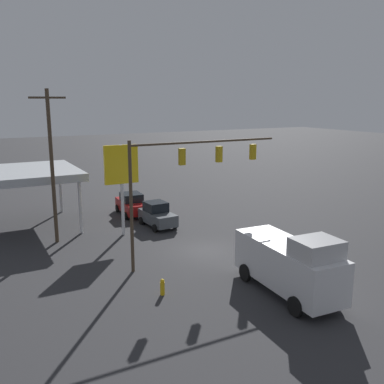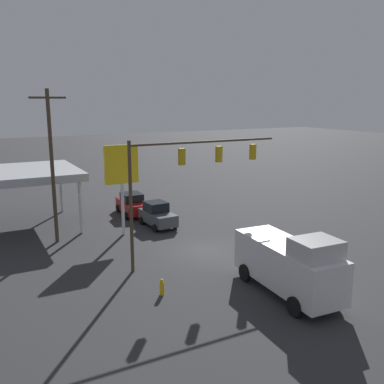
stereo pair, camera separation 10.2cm
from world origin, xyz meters
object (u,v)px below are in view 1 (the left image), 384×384
at_px(price_sign, 121,169).
at_px(sedan_waiting, 132,204).
at_px(traffic_signal_assembly, 188,169).
at_px(delivery_truck, 290,264).
at_px(hatchback_crossing, 157,215).
at_px(utility_pole, 52,164).
at_px(fire_hydrant, 162,287).

height_order(price_sign, sedan_waiting, price_sign).
distance_m(traffic_signal_assembly, delivery_truck, 8.28).
relative_size(delivery_truck, sedan_waiting, 1.54).
bearing_deg(hatchback_crossing, sedan_waiting, -176.56).
bearing_deg(delivery_truck, utility_pole, -144.60).
xyz_separation_m(traffic_signal_assembly, hatchback_crossing, (-1.33, -7.80, -4.92)).
relative_size(utility_pole, fire_hydrant, 12.17).
bearing_deg(utility_pole, delivery_truck, 121.98).
bearing_deg(delivery_truck, hatchback_crossing, -172.30).
xyz_separation_m(delivery_truck, fire_hydrant, (5.84, -3.04, -1.26)).
xyz_separation_m(price_sign, sedan_waiting, (-2.58, -5.16, -4.05)).
distance_m(price_sign, hatchback_crossing, 5.17).
xyz_separation_m(traffic_signal_assembly, utility_pole, (6.56, -7.65, -0.23)).
height_order(utility_pole, fire_hydrant, utility_pole).
bearing_deg(price_sign, sedan_waiting, -116.58).
xyz_separation_m(price_sign, fire_hydrant, (1.64, 10.73, -4.56)).
bearing_deg(delivery_truck, fire_hydrant, -114.09).
distance_m(utility_pole, price_sign, 4.85).
xyz_separation_m(utility_pole, price_sign, (-4.77, 0.61, -0.64)).
bearing_deg(hatchback_crossing, price_sign, -79.74).
relative_size(price_sign, delivery_truck, 0.98).
distance_m(utility_pole, hatchback_crossing, 9.18).
height_order(hatchback_crossing, sedan_waiting, hatchback_crossing).
relative_size(delivery_truck, fire_hydrant, 7.87).
height_order(traffic_signal_assembly, delivery_truck, traffic_signal_assembly).
bearing_deg(sedan_waiting, utility_pole, -54.65).
xyz_separation_m(utility_pole, hatchback_crossing, (-7.89, -0.15, -4.70)).
height_order(price_sign, delivery_truck, price_sign).
xyz_separation_m(traffic_signal_assembly, fire_hydrant, (3.42, 3.69, -5.43)).
xyz_separation_m(hatchback_crossing, delivery_truck, (-1.09, 14.53, 0.75)).
distance_m(price_sign, sedan_waiting, 7.05).
height_order(utility_pole, hatchback_crossing, utility_pole).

